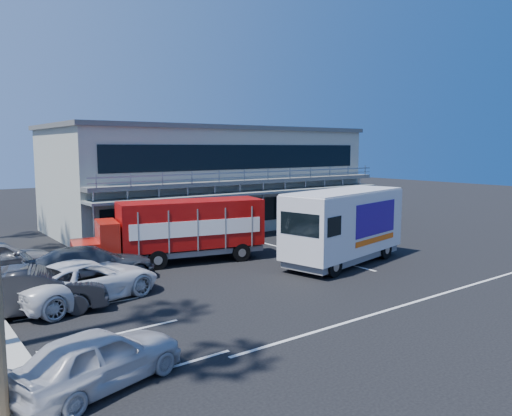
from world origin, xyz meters
TOP-DOWN VIEW (x-y plane):
  - ground at (0.00, 0.00)m, footprint 120.00×120.00m
  - building at (3.00, 14.94)m, footprint 22.40×12.00m
  - red_truck at (-4.63, 5.18)m, footprint 9.64×4.18m
  - white_van at (1.99, 0.12)m, footprint 7.95×4.14m
  - parked_car_a at (-12.50, -5.54)m, footprint 4.67×2.88m
  - parked_car_b at (-12.50, 1.20)m, footprint 5.29×2.91m
  - parked_car_c at (-10.49, 1.60)m, footprint 6.21×3.99m
  - parked_car_d at (-9.50, 4.00)m, footprint 5.61×2.42m

SIDE VIEW (x-z plane):
  - ground at x=0.00m, z-range 0.00..0.00m
  - parked_car_a at x=-12.50m, z-range 0.00..1.48m
  - parked_car_c at x=-10.49m, z-range 0.00..1.59m
  - parked_car_d at x=-9.50m, z-range 0.00..1.61m
  - parked_car_b at x=-12.50m, z-range 0.00..1.65m
  - red_truck at x=-4.63m, z-range 0.15..3.32m
  - white_van at x=1.99m, z-range 0.11..3.81m
  - building at x=3.00m, z-range 0.01..7.31m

